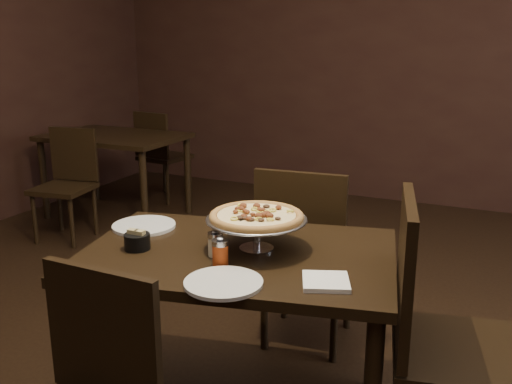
% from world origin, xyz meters
% --- Properties ---
extents(room, '(6.04, 7.04, 2.84)m').
position_xyz_m(room, '(0.06, 0.03, 1.40)').
color(room, black).
rests_on(room, ground).
extents(dining_table, '(1.26, 0.97, 0.70)m').
position_xyz_m(dining_table, '(-0.09, 0.08, 0.61)').
color(dining_table, black).
rests_on(dining_table, ground).
extents(background_table, '(1.10, 0.74, 0.69)m').
position_xyz_m(background_table, '(-2.20, 2.05, 0.60)').
color(background_table, black).
rests_on(background_table, ground).
extents(pizza_stand, '(0.37, 0.37, 0.15)m').
position_xyz_m(pizza_stand, '(-0.04, 0.13, 0.83)').
color(pizza_stand, silver).
rests_on(pizza_stand, dining_table).
extents(parmesan_shaker, '(0.06, 0.06, 0.10)m').
position_xyz_m(parmesan_shaker, '(-0.14, 0.01, 0.75)').
color(parmesan_shaker, beige).
rests_on(parmesan_shaker, dining_table).
extents(pepper_flake_shaker, '(0.06, 0.06, 0.10)m').
position_xyz_m(pepper_flake_shaker, '(-0.08, -0.06, 0.75)').
color(pepper_flake_shaker, '#98290D').
rests_on(pepper_flake_shaker, dining_table).
extents(packet_caddy, '(0.10, 0.10, 0.07)m').
position_xyz_m(packet_caddy, '(-0.43, -0.05, 0.73)').
color(packet_caddy, black).
rests_on(packet_caddy, dining_table).
extents(napkin_stack, '(0.19, 0.19, 0.02)m').
position_xyz_m(napkin_stack, '(0.29, -0.06, 0.71)').
color(napkin_stack, white).
rests_on(napkin_stack, dining_table).
extents(plate_left, '(0.26, 0.26, 0.01)m').
position_xyz_m(plate_left, '(-0.56, 0.16, 0.71)').
color(plate_left, silver).
rests_on(plate_left, dining_table).
extents(plate_near, '(0.25, 0.25, 0.01)m').
position_xyz_m(plate_near, '(0.00, -0.20, 0.71)').
color(plate_near, silver).
rests_on(plate_near, dining_table).
extents(serving_spatula, '(0.15, 0.15, 0.02)m').
position_xyz_m(serving_spatula, '(-0.03, 0.09, 0.82)').
color(serving_spatula, silver).
rests_on(serving_spatula, pizza_stand).
extents(chair_far, '(0.45, 0.45, 0.89)m').
position_xyz_m(chair_far, '(-0.05, 0.71, 0.49)').
color(chair_far, black).
rests_on(chair_far, ground).
extents(chair_side, '(0.54, 0.54, 0.97)m').
position_xyz_m(chair_side, '(0.64, 0.10, 0.53)').
color(chair_side, black).
rests_on(chair_side, ground).
extents(bg_chair_far, '(0.43, 0.43, 0.82)m').
position_xyz_m(bg_chair_far, '(-2.14, 2.61, 0.45)').
color(bg_chair_far, black).
rests_on(bg_chair_far, ground).
extents(bg_chair_near, '(0.43, 0.43, 0.81)m').
position_xyz_m(bg_chair_near, '(-2.19, 1.47, 0.44)').
color(bg_chair_near, black).
rests_on(bg_chair_near, ground).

